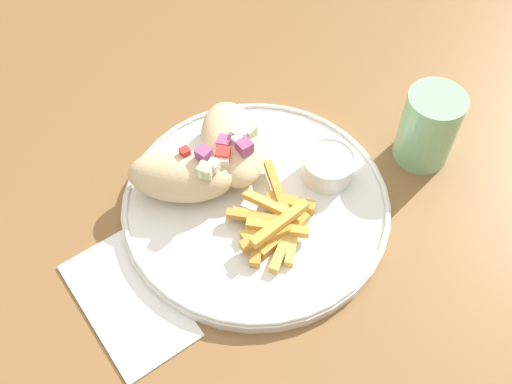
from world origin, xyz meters
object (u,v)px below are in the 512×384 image
at_px(pita_sandwich_near, 181,176).
at_px(sauce_ramekin, 328,165).
at_px(plate, 256,204).
at_px(water_glass, 428,130).
at_px(fries_pile, 276,223).
at_px(pita_sandwich_far, 233,143).

relative_size(pita_sandwich_near, sauce_ramekin, 2.01).
distance_m(plate, water_glass, 0.23).
relative_size(pita_sandwich_near, water_glass, 1.33).
relative_size(plate, fries_pile, 2.62).
height_order(pita_sandwich_far, water_glass, water_glass).
distance_m(pita_sandwich_far, sauce_ramekin, 0.12).
distance_m(plate, sauce_ramekin, 0.10).
bearing_deg(sauce_ramekin, pita_sandwich_near, -124.12).
bearing_deg(pita_sandwich_far, fries_pile, 12.98).
relative_size(pita_sandwich_far, sauce_ramekin, 2.27).
relative_size(plate, pita_sandwich_far, 2.11).
bearing_deg(fries_pile, pita_sandwich_near, -158.07).
bearing_deg(water_glass, plate, -110.18).
relative_size(fries_pile, water_glass, 1.21).
xyz_separation_m(fries_pile, sauce_ramekin, (-0.01, 0.10, 0.01)).
bearing_deg(water_glass, sauce_ramekin, -112.38).
bearing_deg(pita_sandwich_near, plate, -6.38).
distance_m(plate, pita_sandwich_near, 0.09).
xyz_separation_m(pita_sandwich_far, sauce_ramekin, (0.10, 0.07, -0.01)).
distance_m(sauce_ramekin, water_glass, 0.13).
xyz_separation_m(pita_sandwich_near, fries_pile, (0.11, 0.05, -0.02)).
xyz_separation_m(sauce_ramekin, water_glass, (0.05, 0.12, 0.01)).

